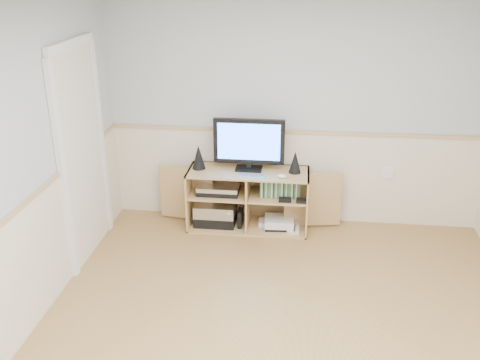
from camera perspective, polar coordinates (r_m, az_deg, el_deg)
name	(u,v)px	position (r m, az deg, el deg)	size (l,w,h in m)	color
room	(281,197)	(3.67, 4.43, -1.78)	(4.04, 4.54, 2.54)	tan
media_cabinet	(249,197)	(5.80, 0.93, -1.77)	(2.00, 0.48, 0.65)	tan
monitor	(249,143)	(5.57, 0.96, 4.00)	(0.74, 0.18, 0.55)	black
speaker_left	(199,157)	(5.67, -4.44, 2.47)	(0.14, 0.14, 0.26)	black
speaker_right	(295,162)	(5.58, 5.90, 1.92)	(0.13, 0.13, 0.24)	black
keyboard	(252,176)	(5.49, 1.29, 0.44)	(0.27, 0.11, 0.01)	silver
mouse	(282,176)	(5.47, 4.52, 0.41)	(0.10, 0.06, 0.04)	white
av_components	(217,207)	(5.84, -2.49, -2.86)	(0.52, 0.33, 0.47)	black
game_consoles	(278,223)	(5.83, 4.07, -4.55)	(0.45, 0.30, 0.11)	white
game_cases	(280,188)	(5.65, 4.30, -0.84)	(0.42, 0.14, 0.19)	#3F8C3F
wall_outlet	(388,173)	(5.93, 15.46, 0.73)	(0.12, 0.03, 0.12)	white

